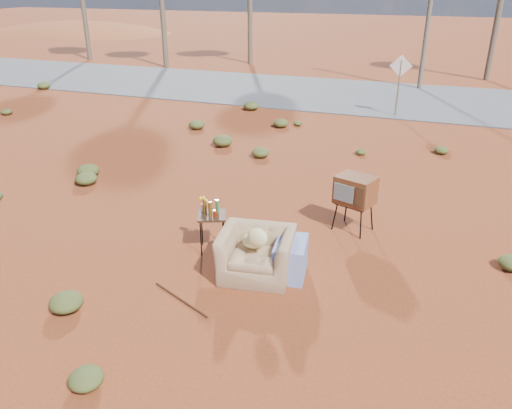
% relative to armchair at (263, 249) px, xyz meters
% --- Properties ---
extents(ground, '(140.00, 140.00, 0.00)m').
position_rel_armchair_xyz_m(ground, '(-0.52, -0.16, -0.50)').
color(ground, maroon).
rests_on(ground, ground).
extents(highway, '(140.00, 7.00, 0.04)m').
position_rel_armchair_xyz_m(highway, '(-0.52, 14.84, -0.48)').
color(highway, '#565659').
rests_on(highway, ground).
extents(dirt_mound, '(26.00, 18.00, 2.00)m').
position_rel_armchair_xyz_m(dirt_mound, '(-30.52, 33.84, -0.50)').
color(dirt_mound, brown).
rests_on(dirt_mound, ground).
extents(armchair, '(1.51, 1.10, 1.06)m').
position_rel_armchair_xyz_m(armchair, '(0.00, 0.00, 0.00)').
color(armchair, '#997753').
rests_on(armchair, ground).
extents(tv_unit, '(0.85, 0.76, 1.14)m').
position_rel_armchair_xyz_m(tv_unit, '(1.13, 2.18, 0.35)').
color(tv_unit, black).
rests_on(tv_unit, ground).
extents(side_table, '(0.66, 0.66, 1.02)m').
position_rel_armchair_xyz_m(side_table, '(-1.19, 0.49, 0.25)').
color(side_table, '#341D12').
rests_on(side_table, ground).
extents(rusty_bar, '(1.19, 0.56, 0.03)m').
position_rel_armchair_xyz_m(rusty_bar, '(-0.95, -1.16, -0.48)').
color(rusty_bar, '#462012').
rests_on(rusty_bar, ground).
extents(road_sign, '(0.78, 0.06, 2.19)m').
position_rel_armchair_xyz_m(road_sign, '(0.98, 11.84, 1.01)').
color(road_sign, brown).
rests_on(road_sign, ground).
extents(scrub_patch, '(17.49, 8.07, 0.33)m').
position_rel_armchair_xyz_m(scrub_patch, '(-1.35, 4.25, -0.36)').
color(scrub_patch, '#494D22').
rests_on(scrub_patch, ground).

